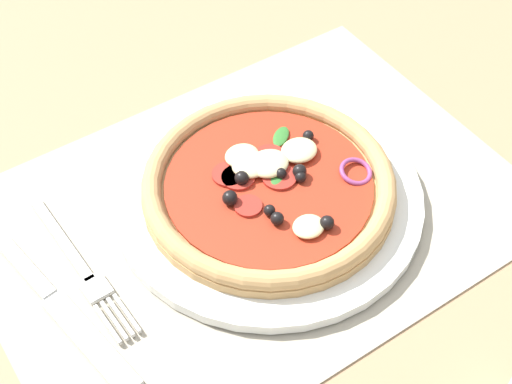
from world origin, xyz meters
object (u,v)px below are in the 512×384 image
object	(u,v)px
fork	(85,272)
knife	(63,310)
pizza	(271,187)
plate	(271,199)

from	to	relation	value
fork	knife	world-z (taller)	knife
fork	knife	distance (cm)	4.04
pizza	fork	size ratio (longest dim) A/B	1.30
fork	knife	size ratio (longest dim) A/B	0.90
knife	plate	bearing A→B (deg)	81.45
plate	fork	size ratio (longest dim) A/B	1.59
plate	knife	xyz separation A→B (cm)	(21.06, 0.13, -0.30)
pizza	knife	world-z (taller)	pizza
fork	knife	xyz separation A→B (cm)	(3.18, 2.49, 0.03)
pizza	fork	xyz separation A→B (cm)	(17.93, -2.30, -1.98)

